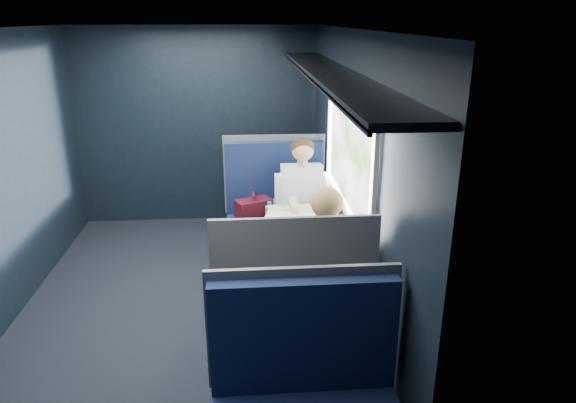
{
  "coord_description": "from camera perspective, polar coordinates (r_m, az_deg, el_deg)",
  "views": [
    {
      "loc": [
        0.58,
        -3.96,
        2.38
      ],
      "look_at": [
        0.9,
        0.0,
        0.95
      ],
      "focal_mm": 32.0,
      "sensor_mm": 36.0,
      "label": 1
    }
  ],
  "objects": [
    {
      "name": "cup",
      "position": [
        4.65,
        4.94,
        -0.35
      ],
      "size": [
        0.07,
        0.07,
        0.09
      ],
      "primitive_type": "cylinder",
      "color": "white",
      "rests_on": "table"
    },
    {
      "name": "bottle_small",
      "position": [
        4.62,
        4.98,
        0.23
      ],
      "size": [
        0.06,
        0.06,
        0.22
      ],
      "color": "silver",
      "rests_on": "table"
    },
    {
      "name": "room_shell",
      "position": [
        4.09,
        -12.4,
        6.61
      ],
      "size": [
        3.0,
        4.4,
        2.4
      ],
      "color": "black",
      "rests_on": "ground"
    },
    {
      "name": "papers",
      "position": [
        4.21,
        0.18,
        -3.06
      ],
      "size": [
        0.71,
        0.87,
        0.01
      ],
      "primitive_type": "cube",
      "rotation": [
        0.0,
        0.0,
        -0.27
      ],
      "color": "white",
      "rests_on": "table"
    },
    {
      "name": "seat_row_front",
      "position": [
        6.09,
        -1.85,
        0.92
      ],
      "size": [
        1.04,
        0.51,
        1.16
      ],
      "color": "#0D173B",
      "rests_on": "ground"
    },
    {
      "name": "woman",
      "position": [
        3.68,
        4.03,
        -6.9
      ],
      "size": [
        0.53,
        0.56,
        1.32
      ],
      "color": "black",
      "rests_on": "ground"
    },
    {
      "name": "laptop",
      "position": [
        4.35,
        5.35,
        -1.5
      ],
      "size": [
        0.28,
        0.34,
        0.24
      ],
      "color": "silver",
      "rests_on": "table"
    },
    {
      "name": "seat_bay_near",
      "position": [
        5.22,
        -1.44,
        -2.24
      ],
      "size": [
        1.04,
        0.62,
        1.26
      ],
      "color": "#0D173B",
      "rests_on": "ground"
    },
    {
      "name": "man",
      "position": [
        4.97,
        1.64,
        0.28
      ],
      "size": [
        0.53,
        0.56,
        1.32
      ],
      "color": "black",
      "rests_on": "ground"
    },
    {
      "name": "ground",
      "position": [
        4.66,
        -11.34,
        -11.44
      ],
      "size": [
        2.8,
        4.2,
        0.01
      ],
      "primitive_type": "cube",
      "color": "black"
    },
    {
      "name": "table",
      "position": [
        4.34,
        1.75,
        -3.52
      ],
      "size": [
        0.62,
        1.0,
        0.74
      ],
      "color": "#54565E",
      "rests_on": "ground"
    },
    {
      "name": "seat_bay_far",
      "position": [
        3.67,
        0.34,
        -12.63
      ],
      "size": [
        1.04,
        0.62,
        1.26
      ],
      "color": "#0D173B",
      "rests_on": "ground"
    }
  ]
}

